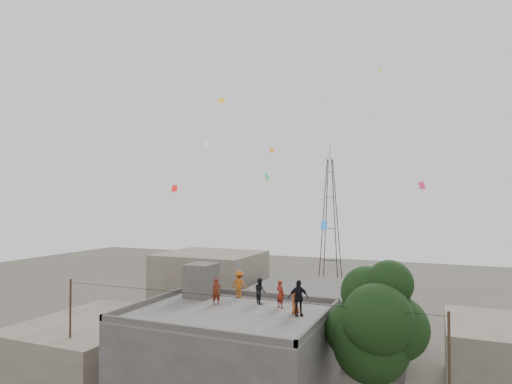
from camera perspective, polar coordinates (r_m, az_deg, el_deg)
main_building at (r=24.22m, az=-3.64°, el=-22.67°), size 10.00×8.00×6.10m
parapet at (r=23.25m, az=-3.63°, el=-15.30°), size 10.00×8.00×0.30m
stair_head_box at (r=26.80m, az=-7.32°, el=-11.57°), size 1.60×1.80×2.00m
neighbor_west at (r=32.16m, az=-20.73°, el=-19.12°), size 8.00×10.00×4.00m
neighbor_north at (r=36.34m, az=9.75°, el=-16.28°), size 12.00×9.00×5.00m
neighbor_northwest at (r=42.22m, az=-6.07°, el=-12.79°), size 9.00×8.00×7.00m
neighbor_east at (r=31.90m, az=30.61°, el=-18.79°), size 7.00×8.00×4.40m
tree at (r=21.72m, az=15.59°, el=-16.66°), size 4.90×4.60×9.10m
utility_line at (r=22.69m, az=-3.95°, el=-22.07°), size 20.12×0.62×7.40m
transmission_tower at (r=61.87m, az=9.86°, el=-3.96°), size 2.97×2.97×20.01m
person_red_adult at (r=23.96m, az=3.26°, el=-13.44°), size 0.64×0.55×1.48m
person_orange_child at (r=22.83m, az=5.29°, el=-14.41°), size 0.66×0.69×1.19m
person_dark_child at (r=24.86m, az=0.53°, el=-13.04°), size 0.89×0.87×1.44m
person_dark_adult at (r=22.40m, az=5.66°, el=-13.87°), size 1.12×0.95×1.80m
person_orange_adult at (r=26.36m, az=-2.25°, el=-12.19°), size 1.06×0.64×1.61m
person_red_child at (r=24.73m, az=-5.29°, el=-13.08°), size 0.62×0.63×1.46m
kites at (r=30.94m, az=4.69°, el=5.54°), size 18.02×13.43×12.88m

